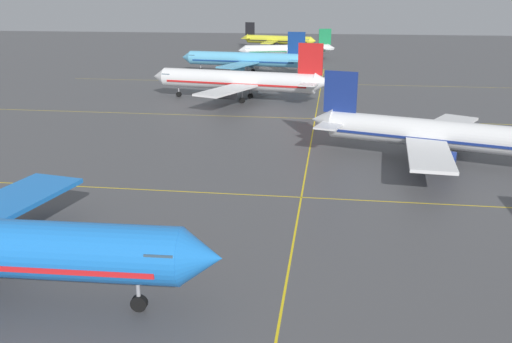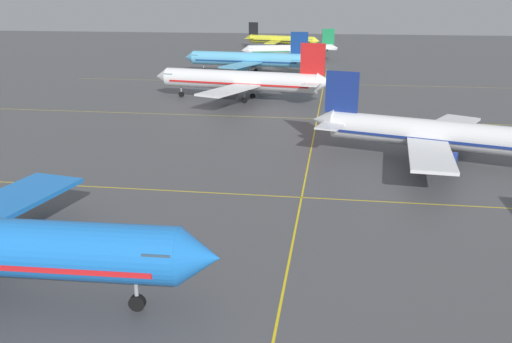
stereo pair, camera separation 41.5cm
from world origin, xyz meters
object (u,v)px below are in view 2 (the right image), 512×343
at_px(airliner_second_row, 444,135).
at_px(airliner_third_row, 242,81).
at_px(airliner_far_right_stand, 291,50).
at_px(airliner_distant_taxiway, 281,40).
at_px(airliner_far_left_stand, 248,59).

xyz_separation_m(airliner_second_row, airliner_third_row, (-33.98, 40.99, 0.28)).
bearing_deg(airliner_third_row, airliner_far_right_stand, 86.98).
bearing_deg(airliner_third_row, airliner_distant_taxiway, 91.92).
xyz_separation_m(airliner_far_left_stand, airliner_far_right_stand, (9.05, 33.52, -0.48)).
distance_m(airliner_far_right_stand, airliner_distant_taxiway, 42.93).
height_order(airliner_second_row, airliner_third_row, airliner_third_row).
bearing_deg(airliner_far_left_stand, airliner_far_right_stand, 74.90).
bearing_deg(airliner_second_row, airliner_third_row, 129.66).
distance_m(airliner_second_row, airliner_third_row, 53.25).
height_order(airliner_second_row, airliner_far_right_stand, airliner_second_row).
bearing_deg(airliner_second_row, airliner_distant_taxiway, 103.54).
relative_size(airliner_far_right_stand, airliner_distant_taxiway, 1.01).
relative_size(airliner_second_row, airliner_far_left_stand, 0.96).
bearing_deg(airliner_far_right_stand, airliner_distant_taxiway, 100.47).
distance_m(airliner_third_row, airliner_far_left_stand, 40.83).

